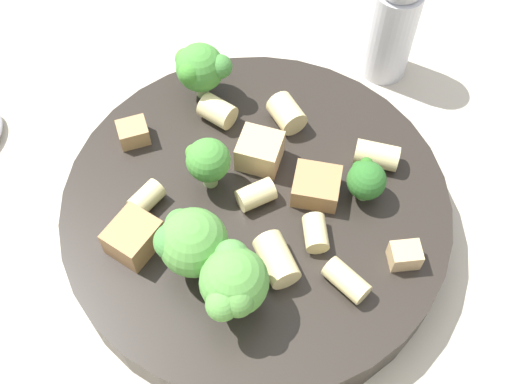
{
  "coord_description": "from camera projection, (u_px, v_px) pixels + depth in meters",
  "views": [
    {
      "loc": [
        0.09,
        -0.18,
        0.36
      ],
      "look_at": [
        0.0,
        0.0,
        0.04
      ],
      "focal_mm": 45.0,
      "sensor_mm": 36.0,
      "label": 1
    }
  ],
  "objects": [
    {
      "name": "ground_plane",
      "position": [
        256.0,
        225.0,
        0.41
      ],
      "size": [
        2.0,
        2.0,
        0.0
      ],
      "primitive_type": "plane",
      "color": "#BCB29E"
    },
    {
      "name": "pasta_bowl",
      "position": [
        256.0,
        211.0,
        0.4
      ],
      "size": [
        0.23,
        0.23,
        0.03
      ],
      "color": "#28231E",
      "rests_on": "ground_plane"
    },
    {
      "name": "broccoli_floret_0",
      "position": [
        190.0,
        241.0,
        0.34
      ],
      "size": [
        0.04,
        0.04,
        0.05
      ],
      "color": "#84AD60",
      "rests_on": "pasta_bowl"
    },
    {
      "name": "broccoli_floret_1",
      "position": [
        209.0,
        160.0,
        0.37
      ],
      "size": [
        0.03,
        0.03,
        0.04
      ],
      "color": "#9EC175",
      "rests_on": "pasta_bowl"
    },
    {
      "name": "broccoli_floret_2",
      "position": [
        233.0,
        282.0,
        0.33
      ],
      "size": [
        0.04,
        0.04,
        0.05
      ],
      "color": "#93B766",
      "rests_on": "pasta_bowl"
    },
    {
      "name": "broccoli_floret_3",
      "position": [
        366.0,
        180.0,
        0.37
      ],
      "size": [
        0.02,
        0.02,
        0.03
      ],
      "color": "#84AD60",
      "rests_on": "pasta_bowl"
    },
    {
      "name": "broccoli_floret_4",
      "position": [
        200.0,
        68.0,
        0.41
      ],
      "size": [
        0.04,
        0.03,
        0.04
      ],
      "color": "#9EC175",
      "rests_on": "pasta_bowl"
    },
    {
      "name": "rigatoni_0",
      "position": [
        287.0,
        113.0,
        0.41
      ],
      "size": [
        0.03,
        0.03,
        0.02
      ],
      "primitive_type": "cylinder",
      "rotation": [
        1.57,
        0.0,
        0.95
      ],
      "color": "beige",
      "rests_on": "pasta_bowl"
    },
    {
      "name": "rigatoni_1",
      "position": [
        377.0,
        155.0,
        0.39
      ],
      "size": [
        0.03,
        0.02,
        0.02
      ],
      "primitive_type": "cylinder",
      "rotation": [
        1.57,
        0.0,
        1.76
      ],
      "color": "beige",
      "rests_on": "pasta_bowl"
    },
    {
      "name": "rigatoni_2",
      "position": [
        277.0,
        259.0,
        0.36
      ],
      "size": [
        0.03,
        0.03,
        0.02
      ],
      "primitive_type": "cylinder",
      "rotation": [
        1.57,
        0.0,
        0.85
      ],
      "color": "beige",
      "rests_on": "pasta_bowl"
    },
    {
      "name": "rigatoni_3",
      "position": [
        263.0,
        199.0,
        0.38
      ],
      "size": [
        0.02,
        0.03,
        0.01
      ],
      "primitive_type": "cylinder",
      "rotation": [
        1.57,
        0.0,
        2.48
      ],
      "color": "beige",
      "rests_on": "pasta_bowl"
    },
    {
      "name": "rigatoni_4",
      "position": [
        217.0,
        111.0,
        0.41
      ],
      "size": [
        0.02,
        0.02,
        0.02
      ],
      "primitive_type": "cylinder",
      "rotation": [
        1.57,
        0.0,
        1.4
      ],
      "color": "beige",
      "rests_on": "pasta_bowl"
    },
    {
      "name": "rigatoni_5",
      "position": [
        346.0,
        280.0,
        0.35
      ],
      "size": [
        0.03,
        0.02,
        0.01
      ],
      "primitive_type": "cylinder",
      "rotation": [
        1.57,
        0.0,
        1.22
      ],
      "color": "beige",
      "rests_on": "pasta_bowl"
    },
    {
      "name": "rigatoni_6",
      "position": [
        146.0,
        198.0,
        0.38
      ],
      "size": [
        0.02,
        0.02,
        0.01
      ],
      "primitive_type": "cylinder",
      "rotation": [
        1.57,
        0.0,
        2.91
      ],
      "color": "beige",
      "rests_on": "pasta_bowl"
    },
    {
      "name": "rigatoni_7",
      "position": [
        316.0,
        233.0,
        0.37
      ],
      "size": [
        0.02,
        0.02,
        0.01
      ],
      "primitive_type": "cylinder",
      "rotation": [
        1.57,
        0.0,
        0.53
      ],
      "color": "beige",
      "rests_on": "pasta_bowl"
    },
    {
      "name": "chicken_chunk_0",
      "position": [
        133.0,
        133.0,
        0.4
      ],
      "size": [
        0.02,
        0.02,
        0.01
      ],
      "primitive_type": "cube",
      "rotation": [
        0.0,
        0.0,
        0.76
      ],
      "color": "tan",
      "rests_on": "pasta_bowl"
    },
    {
      "name": "chicken_chunk_1",
      "position": [
        405.0,
        255.0,
        0.36
      ],
      "size": [
        0.02,
        0.02,
        0.01
      ],
      "primitive_type": "cube",
      "rotation": [
        0.0,
        0.0,
        0.55
      ],
      "color": "tan",
      "rests_on": "pasta_bowl"
    },
    {
      "name": "chicken_chunk_2",
      "position": [
        260.0,
        151.0,
        0.39
      ],
      "size": [
        0.03,
        0.03,
        0.02
      ],
      "primitive_type": "cube",
      "rotation": [
        0.0,
        0.0,
        0.14
      ],
      "color": "tan",
      "rests_on": "pasta_bowl"
    },
    {
      "name": "chicken_chunk_3",
      "position": [
        316.0,
        186.0,
        0.38
      ],
      "size": [
        0.03,
        0.03,
        0.02
      ],
      "primitive_type": "cube",
      "rotation": [
        0.0,
        0.0,
        0.25
      ],
      "color": "#A87A4C",
      "rests_on": "pasta_bowl"
    },
    {
      "name": "chicken_chunk_4",
      "position": [
        133.0,
        237.0,
        0.36
      ],
      "size": [
        0.03,
        0.03,
        0.02
      ],
      "primitive_type": "cube",
      "rotation": [
        0.0,
        0.0,
        1.43
      ],
      "color": "#A87A4C",
      "rests_on": "pasta_bowl"
    },
    {
      "name": "pepper_shaker",
      "position": [
        394.0,
        19.0,
        0.44
      ],
      "size": [
        0.03,
        0.03,
        0.1
      ],
      "color": "silver",
      "rests_on": "ground_plane"
    }
  ]
}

